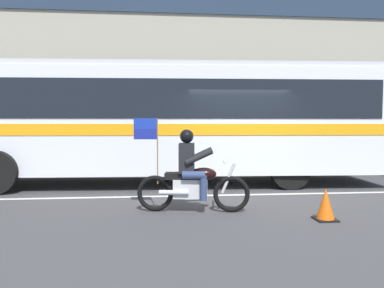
% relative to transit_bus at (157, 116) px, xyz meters
% --- Properties ---
extents(ground_plane, '(60.00, 60.00, 0.00)m').
position_rel_transit_bus_xyz_m(ground_plane, '(2.03, -1.19, -1.88)').
color(ground_plane, '#3D3D3F').
extents(sidewalk_curb, '(28.00, 3.80, 0.15)m').
position_rel_transit_bus_xyz_m(sidewalk_curb, '(2.03, 3.91, -1.81)').
color(sidewalk_curb, '#B7B2A8').
rests_on(sidewalk_curb, ground_plane).
extents(lane_center_stripe, '(26.60, 0.14, 0.01)m').
position_rel_transit_bus_xyz_m(lane_center_stripe, '(2.03, -1.79, -1.88)').
color(lane_center_stripe, silver).
rests_on(lane_center_stripe, ground_plane).
extents(office_building_facade, '(28.00, 0.89, 10.20)m').
position_rel_transit_bus_xyz_m(office_building_facade, '(2.03, 6.19, 3.22)').
color(office_building_facade, gray).
rests_on(office_building_facade, ground_plane).
extents(transit_bus, '(12.38, 3.09, 3.22)m').
position_rel_transit_bus_xyz_m(transit_bus, '(0.00, 0.00, 0.00)').
color(transit_bus, silver).
rests_on(transit_bus, ground_plane).
extents(motorcycle_with_rider, '(2.18, 0.68, 1.78)m').
position_rel_transit_bus_xyz_m(motorcycle_with_rider, '(0.67, -3.30, -1.22)').
color(motorcycle_with_rider, black).
rests_on(motorcycle_with_rider, ground_plane).
extents(fire_hydrant, '(0.22, 0.30, 0.75)m').
position_rel_transit_bus_xyz_m(fire_hydrant, '(7.88, 2.72, -1.37)').
color(fire_hydrant, '#4C8C3F').
rests_on(fire_hydrant, sidewalk_curb).
extents(traffic_cone, '(0.36, 0.36, 0.55)m').
position_rel_transit_bus_xyz_m(traffic_cone, '(2.92, -4.11, -1.63)').
color(traffic_cone, '#EA590F').
rests_on(traffic_cone, ground_plane).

